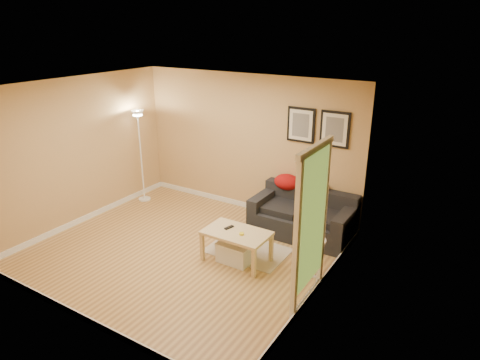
{
  "coord_description": "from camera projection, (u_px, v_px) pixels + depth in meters",
  "views": [
    {
      "loc": [
        3.95,
        -4.65,
        3.46
      ],
      "look_at": [
        0.55,
        0.85,
        1.05
      ],
      "focal_mm": 31.97,
      "sensor_mm": 36.0,
      "label": 1
    }
  ],
  "objects": [
    {
      "name": "baseboard_front",
      "position": [
        81.0,
        316.0,
        5.25
      ],
      "size": [
        4.5,
        0.02,
        0.1
      ],
      "primitive_type": "cube",
      "color": "white",
      "rests_on": "ground"
    },
    {
      "name": "wall_front",
      "position": [
        66.0,
        225.0,
        4.81
      ],
      "size": [
        4.5,
        0.0,
        4.5
      ],
      "primitive_type": "plane",
      "rotation": [
        -1.57,
        0.0,
        0.0
      ],
      "color": "tan",
      "rests_on": "ground"
    },
    {
      "name": "side_table",
      "position": [
        311.0,
        258.0,
        6.07
      ],
      "size": [
        0.39,
        0.39,
        0.6
      ],
      "primitive_type": null,
      "color": "white",
      "rests_on": "ground"
    },
    {
      "name": "baseboard_right",
      "position": [
        314.0,
        291.0,
        5.74
      ],
      "size": [
        0.02,
        4.0,
        0.1
      ],
      "primitive_type": "cube",
      "color": "white",
      "rests_on": "ground"
    },
    {
      "name": "baseboard_back",
      "position": [
        247.0,
        205.0,
        8.43
      ],
      "size": [
        4.5,
        0.02,
        0.1
      ],
      "primitive_type": "cube",
      "color": "white",
      "rests_on": "ground"
    },
    {
      "name": "coffee_table",
      "position": [
        237.0,
        246.0,
        6.49
      ],
      "size": [
        1.02,
        0.67,
        0.49
      ],
      "primitive_type": null,
      "rotation": [
        0.0,
        0.0,
        0.07
      ],
      "color": "#DCBF86",
      "rests_on": "ground"
    },
    {
      "name": "ceiling",
      "position": [
        174.0,
        87.0,
        5.95
      ],
      "size": [
        4.5,
        4.5,
        0.0
      ],
      "primitive_type": "plane",
      "rotation": [
        3.14,
        0.0,
        0.0
      ],
      "color": "white",
      "rests_on": "wall_back"
    },
    {
      "name": "plaid_throw",
      "position": [
        314.0,
        187.0,
        7.34
      ],
      "size": [
        0.45,
        0.32,
        0.1
      ],
      "primitive_type": null,
      "rotation": [
        0.0,
        0.0,
        -0.14
      ],
      "color": "tan",
      "rests_on": "sofa"
    },
    {
      "name": "wall_right",
      "position": [
        320.0,
        207.0,
        5.3
      ],
      "size": [
        0.0,
        4.0,
        4.0
      ],
      "primitive_type": "plane",
      "rotation": [
        1.57,
        0.0,
        -1.57
      ],
      "color": "tan",
      "rests_on": "ground"
    },
    {
      "name": "wall_back",
      "position": [
        247.0,
        144.0,
        8.0
      ],
      "size": [
        4.5,
        0.0,
        4.5
      ],
      "primitive_type": "plane",
      "rotation": [
        1.57,
        0.0,
        0.0
      ],
      "color": "tan",
      "rests_on": "ground"
    },
    {
      "name": "baseboard_left",
      "position": [
        89.0,
        216.0,
        7.94
      ],
      "size": [
        0.02,
        4.0,
        0.1
      ],
      "primitive_type": "cube",
      "color": "white",
      "rests_on": "ground"
    },
    {
      "name": "framed_print_right",
      "position": [
        335.0,
        129.0,
        6.98
      ],
      "size": [
        0.5,
        0.04,
        0.6
      ],
      "primitive_type": null,
      "color": "black",
      "rests_on": "wall_back"
    },
    {
      "name": "sofa",
      "position": [
        302.0,
        214.0,
        7.27
      ],
      "size": [
        1.7,
        0.9,
        0.75
      ],
      "primitive_type": null,
      "color": "black",
      "rests_on": "ground"
    },
    {
      "name": "framed_print_left",
      "position": [
        301.0,
        125.0,
        7.27
      ],
      "size": [
        0.5,
        0.04,
        0.6
      ],
      "primitive_type": null,
      "color": "black",
      "rests_on": "wall_back"
    },
    {
      "name": "storage_bin",
      "position": [
        235.0,
        252.0,
        6.5
      ],
      "size": [
        0.52,
        0.38,
        0.32
      ],
      "primitive_type": null,
      "color": "white",
      "rests_on": "ground"
    },
    {
      "name": "floor_lamp",
      "position": [
        141.0,
        159.0,
        8.51
      ],
      "size": [
        0.24,
        0.24,
        1.87
      ],
      "primitive_type": null,
      "color": "white",
      "rests_on": "ground"
    },
    {
      "name": "doorway",
      "position": [
        311.0,
        230.0,
        5.3
      ],
      "size": [
        0.12,
        1.01,
        2.13
      ],
      "primitive_type": null,
      "color": "white",
      "rests_on": "ground"
    },
    {
      "name": "floor",
      "position": [
        183.0,
        251.0,
        6.86
      ],
      "size": [
        4.5,
        4.5,
        0.0
      ],
      "primitive_type": "plane",
      "color": "tan",
      "rests_on": "ground"
    },
    {
      "name": "green_runner",
      "position": [
        242.0,
        236.0,
        7.32
      ],
      "size": [
        0.7,
        0.5,
        0.01
      ],
      "primitive_type": "cube",
      "color": "#668C4C",
      "rests_on": "ground"
    },
    {
      "name": "red_throw",
      "position": [
        287.0,
        182.0,
        7.6
      ],
      "size": [
        0.48,
        0.36,
        0.28
      ],
      "primitive_type": null,
      "color": "#A50F0F",
      "rests_on": "sofa"
    },
    {
      "name": "tape_roll",
      "position": [
        242.0,
        234.0,
        6.31
      ],
      "size": [
        0.07,
        0.07,
        0.03
      ],
      "primitive_type": "cylinder",
      "color": "yellow",
      "rests_on": "coffee_table"
    },
    {
      "name": "book_stack",
      "position": [
        312.0,
        236.0,
        5.97
      ],
      "size": [
        0.24,
        0.3,
        0.08
      ],
      "primitive_type": null,
      "rotation": [
        0.0,
        0.0,
        0.2
      ],
      "color": "navy",
      "rests_on": "side_table"
    },
    {
      "name": "wall_left",
      "position": [
        80.0,
        152.0,
        7.51
      ],
      "size": [
        0.0,
        4.0,
        4.0
      ],
      "primitive_type": "plane",
      "rotation": [
        1.57,
        0.0,
        1.57
      ],
      "color": "tan",
      "rests_on": "ground"
    },
    {
      "name": "remote_control",
      "position": [
        229.0,
        227.0,
        6.52
      ],
      "size": [
        0.09,
        0.17,
        0.02
      ],
      "primitive_type": "cube",
      "rotation": [
        0.0,
        0.0,
        -0.28
      ],
      "color": "black",
      "rests_on": "coffee_table"
    },
    {
      "name": "area_rug",
      "position": [
        248.0,
        250.0,
        6.86
      ],
      "size": [
        1.25,
        0.85,
        0.01
      ],
      "primitive_type": "cube",
      "color": "beige",
      "rests_on": "ground"
    }
  ]
}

